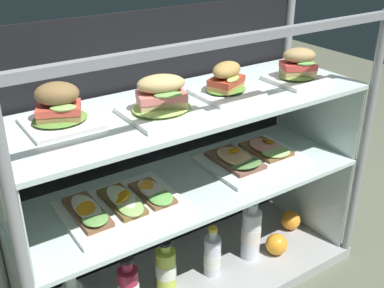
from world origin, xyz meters
name	(u,v)px	position (x,y,z in m)	size (l,w,h in m)	color
ground_plane	(192,287)	(0.00, 0.00, -0.01)	(6.00, 6.00, 0.02)	#5A5E4B
case_base_deck	(192,280)	(0.00, 0.00, 0.02)	(1.19, 0.43, 0.04)	#A4A5A5
case_frame	(170,144)	(0.00, 0.13, 0.51)	(1.19, 0.43, 0.94)	gray
riser_lower_tier	(192,233)	(0.00, 0.00, 0.22)	(1.13, 0.37, 0.37)	silver
shelf_lower_glass	(192,185)	(0.00, 0.00, 0.42)	(1.15, 0.39, 0.01)	silver
riser_upper_tier	(192,146)	(0.00, 0.00, 0.55)	(1.13, 0.37, 0.26)	silver
shelf_upper_glass	(192,104)	(0.00, 0.00, 0.69)	(1.15, 0.39, 0.01)	silver
plated_roll_sandwich_near_right_corner	(59,110)	(-0.38, 0.04, 0.74)	(0.18, 0.18, 0.12)	white
plated_roll_sandwich_left_of_center	(162,101)	(-0.13, -0.04, 0.74)	(0.20, 0.20, 0.12)	white
plated_roll_sandwich_mid_left	(226,83)	(0.12, -0.01, 0.74)	(0.18, 0.18, 0.10)	white
plated_roll_sandwich_right_of_center	(298,69)	(0.39, -0.04, 0.74)	(0.17, 0.17, 0.11)	white
open_sandwich_tray_right_of_center	(121,205)	(-0.26, -0.02, 0.44)	(0.34, 0.25, 0.07)	white
open_sandwich_tray_far_right	(252,157)	(0.25, 0.00, 0.44)	(0.34, 0.25, 0.06)	white
juice_bottle_front_right_end	(166,268)	(-0.11, 0.00, 0.12)	(0.07, 0.07, 0.19)	#BAD344
juice_bottle_front_fourth	(212,256)	(0.07, -0.03, 0.12)	(0.06, 0.06, 0.19)	silver
juice_bottle_front_middle	(251,233)	(0.24, -0.03, 0.15)	(0.07, 0.07, 0.25)	white
orange_fruit_beside_bottles	(276,244)	(0.33, -0.08, 0.08)	(0.08, 0.08, 0.08)	orange
orange_fruit_near_left_post	(291,220)	(0.49, 0.01, 0.08)	(0.08, 0.08, 0.08)	orange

